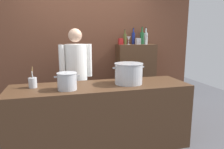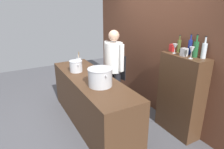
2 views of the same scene
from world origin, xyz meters
The scene contains 16 objects.
ground_plane centered at (0.00, 0.00, 0.00)m, with size 8.00×8.00×0.00m, color #4C4C51.
brick_back_panel centered at (0.00, 1.40, 1.50)m, with size 4.40×0.10×3.00m, color brown.
prep_counter centered at (0.00, 0.00, 0.45)m, with size 2.40×0.70×0.90m, color #472D1C.
bar_cabinet centered at (0.97, 1.19, 0.69)m, with size 0.76×0.32×1.37m, color #472D1C.
chef centered at (-0.27, 0.62, 0.96)m, with size 0.52×0.39×1.66m.
stockpot_large centered at (0.39, -0.01, 1.04)m, with size 0.45×0.39×0.29m.
stockpot_small centered at (-0.45, -0.11, 1.01)m, with size 0.31×0.25×0.21m.
utensil_crock centered at (-0.87, 0.10, 0.97)m, with size 0.10×0.10×0.27m.
wine_bottle_green centered at (1.10, 1.23, 1.50)m, with size 0.08×0.08×0.34m.
wine_bottle_olive centered at (0.75, 1.26, 1.48)m, with size 0.06×0.06×0.28m.
wine_bottle_clear centered at (1.21, 1.28, 1.50)m, with size 0.07×0.07×0.32m.
wine_bottle_cobalt centered at (0.94, 1.29, 1.50)m, with size 0.06×0.06×0.32m.
wine_glass_tall centered at (0.79, 1.13, 1.49)m, with size 0.08×0.08×0.15m.
wine_glass_short centered at (1.13, 1.11, 1.50)m, with size 0.07×0.07×0.18m.
spice_tin_silver centered at (0.98, 1.13, 1.44)m, with size 0.09×0.09×0.12m, color #B2B2B7.
spice_tin_red centered at (0.66, 1.22, 1.43)m, with size 0.08×0.08×0.12m, color red.
Camera 2 is at (3.03, -1.26, 2.16)m, focal length 31.94 mm.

